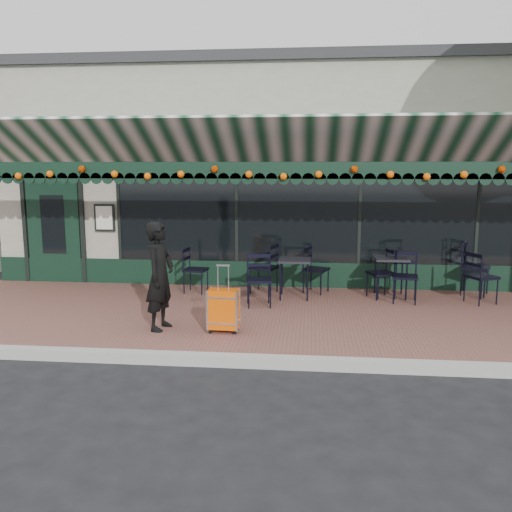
# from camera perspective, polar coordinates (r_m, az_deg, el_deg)

# --- Properties ---
(ground) EXTENTS (80.00, 80.00, 0.00)m
(ground) POSITION_cam_1_polar(r_m,az_deg,el_deg) (7.10, 1.70, -11.42)
(ground) COLOR black
(ground) RESTS_ON ground
(sidewalk) EXTENTS (18.00, 4.00, 0.15)m
(sidewalk) POSITION_cam_1_polar(r_m,az_deg,el_deg) (8.97, 2.64, -6.44)
(sidewalk) COLOR brown
(sidewalk) RESTS_ON ground
(curb) EXTENTS (18.00, 0.16, 0.15)m
(curb) POSITION_cam_1_polar(r_m,az_deg,el_deg) (7.00, 1.66, -11.08)
(curb) COLOR #9E9E99
(curb) RESTS_ON ground
(restaurant_building) EXTENTS (12.00, 9.60, 4.50)m
(restaurant_building) POSITION_cam_1_polar(r_m,az_deg,el_deg) (14.46, 4.03, 8.38)
(restaurant_building) COLOR gray
(restaurant_building) RESTS_ON ground
(woman) EXTENTS (0.48, 0.64, 1.59)m
(woman) POSITION_cam_1_polar(r_m,az_deg,el_deg) (8.02, -10.08, -2.09)
(woman) COLOR black
(woman) RESTS_ON sidewalk
(suitcase) EXTENTS (0.44, 0.26, 0.99)m
(suitcase) POSITION_cam_1_polar(r_m,az_deg,el_deg) (7.86, -3.44, -5.69)
(suitcase) COLOR #DA5006
(suitcase) RESTS_ON sidewalk
(cafe_table_a) EXTENTS (0.60, 0.60, 0.74)m
(cafe_table_a) POSITION_cam_1_polar(r_m,az_deg,el_deg) (10.19, 14.03, -0.56)
(cafe_table_a) COLOR black
(cafe_table_a) RESTS_ON sidewalk
(cafe_table_b) EXTENTS (0.58, 0.58, 0.71)m
(cafe_table_b) POSITION_cam_1_polar(r_m,az_deg,el_deg) (9.85, 4.08, -0.75)
(cafe_table_b) COLOR black
(cafe_table_b) RESTS_ON sidewalk
(chair_a_left) EXTENTS (0.58, 0.58, 0.90)m
(chair_a_left) POSITION_cam_1_polar(r_m,az_deg,el_deg) (10.09, 13.06, -1.83)
(chair_a_left) COLOR black
(chair_a_left) RESTS_ON sidewalk
(chair_a_right) EXTENTS (0.65, 0.65, 0.99)m
(chair_a_right) POSITION_cam_1_polar(r_m,az_deg,el_deg) (10.88, 22.08, -1.23)
(chair_a_right) COLOR black
(chair_a_right) RESTS_ON sidewalk
(chair_a_front) EXTENTS (0.51, 0.51, 0.90)m
(chair_a_front) POSITION_cam_1_polar(r_m,az_deg,el_deg) (9.88, 15.43, -2.17)
(chair_a_front) COLOR black
(chair_a_front) RESTS_ON sidewalk
(chair_a_extra) EXTENTS (0.61, 0.61, 0.92)m
(chair_a_extra) POSITION_cam_1_polar(r_m,az_deg,el_deg) (10.26, 22.65, -2.09)
(chair_a_extra) COLOR black
(chair_a_extra) RESTS_ON sidewalk
(chair_b_left) EXTENTS (0.60, 0.60, 0.95)m
(chair_b_left) POSITION_cam_1_polar(r_m,az_deg,el_deg) (10.23, 0.83, -1.28)
(chair_b_left) COLOR black
(chair_b_left) RESTS_ON sidewalk
(chair_b_right) EXTENTS (0.57, 0.57, 0.87)m
(chair_b_right) POSITION_cam_1_polar(r_m,az_deg,el_deg) (10.33, 6.34, -1.45)
(chair_b_right) COLOR black
(chair_b_right) RESTS_ON sidewalk
(chair_b_front) EXTENTS (0.51, 0.51, 0.89)m
(chair_b_front) POSITION_cam_1_polar(r_m,az_deg,el_deg) (9.26, 0.31, -2.60)
(chair_b_front) COLOR black
(chair_b_front) RESTS_ON sidewalk
(chair_solo) EXTENTS (0.48, 0.48, 0.86)m
(chair_solo) POSITION_cam_1_polar(r_m,az_deg,el_deg) (10.33, -6.37, -1.50)
(chair_solo) COLOR black
(chair_solo) RESTS_ON sidewalk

